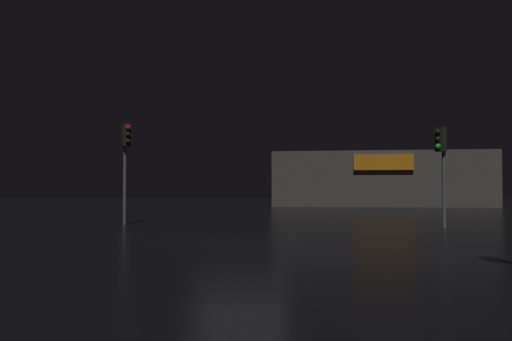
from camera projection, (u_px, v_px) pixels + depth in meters
The scene contains 4 objects.
ground_plane at pixel (240, 241), 15.25m from camera, with size 120.00×120.00×0.00m, color black.
store_building at pixel (380, 179), 45.22m from camera, with size 16.51×8.44×4.20m.
traffic_signal_main at pixel (126, 150), 22.05m from camera, with size 0.42×0.42×3.97m.
traffic_signal_cross_right at pixel (442, 155), 20.22m from camera, with size 0.42×0.42×3.63m.
Camera 1 is at (2.81, -15.04, 1.46)m, focal length 39.50 mm.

